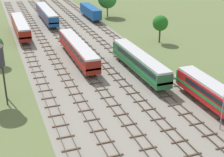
# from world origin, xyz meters

# --- Properties ---
(ground_plane) EXTENTS (480.00, 480.00, 0.00)m
(ground_plane) POSITION_xyz_m (0.00, 56.00, 0.00)
(ground_plane) COLOR #5B6B3D
(ballast_bed) EXTENTS (26.28, 176.00, 0.01)m
(ballast_bed) POSITION_xyz_m (0.00, 56.00, 0.00)
(ballast_bed) COLOR gray
(ballast_bed) RESTS_ON ground
(track_far_left) EXTENTS (2.40, 126.00, 0.29)m
(track_far_left) POSITION_xyz_m (-11.14, 57.00, 0.14)
(track_far_left) COLOR #47382D
(track_far_left) RESTS_ON ground
(track_left) EXTENTS (2.40, 126.00, 0.29)m
(track_left) POSITION_xyz_m (-6.68, 57.00, 0.14)
(track_left) COLOR #47382D
(track_left) RESTS_ON ground
(track_centre_left) EXTENTS (2.40, 126.00, 0.29)m
(track_centre_left) POSITION_xyz_m (-2.23, 57.00, 0.14)
(track_centre_left) COLOR #47382D
(track_centre_left) RESTS_ON ground
(track_centre) EXTENTS (2.40, 126.00, 0.29)m
(track_centre) POSITION_xyz_m (2.23, 57.00, 0.14)
(track_centre) COLOR #47382D
(track_centre) RESTS_ON ground
(track_centre_right) EXTENTS (2.40, 126.00, 0.29)m
(track_centre_right) POSITION_xyz_m (6.68, 57.00, 0.14)
(track_centre_right) COLOR #47382D
(track_centre_right) RESTS_ON ground
(track_right) EXTENTS (2.40, 126.00, 0.29)m
(track_right) POSITION_xyz_m (11.14, 57.00, 0.14)
(track_right) COLOR #47382D
(track_right) RESTS_ON ground
(diesel_railcar_right_nearest) EXTENTS (2.96, 20.50, 3.80)m
(diesel_railcar_right_nearest) POSITION_xyz_m (11.14, 17.31, 2.60)
(diesel_railcar_right_nearest) COLOR red
(diesel_railcar_right_nearest) RESTS_ON ground
(diesel_railcar_centre_right_near) EXTENTS (2.96, 20.50, 3.80)m
(diesel_railcar_centre_right_near) POSITION_xyz_m (6.68, 35.87, 2.60)
(diesel_railcar_centre_right_near) COLOR #286638
(diesel_railcar_centre_right_near) RESTS_ON ground
(passenger_coach_centre_left_mid) EXTENTS (2.96, 22.00, 3.80)m
(passenger_coach_centre_left_mid) POSITION_xyz_m (-2.23, 46.75, 2.61)
(passenger_coach_centre_left_mid) COLOR maroon
(passenger_coach_centre_left_mid) RESTS_ON ground
(diesel_railcar_far_left_midfar) EXTENTS (2.96, 20.50, 3.80)m
(diesel_railcar_far_left_midfar) POSITION_xyz_m (-11.14, 69.98, 2.60)
(diesel_railcar_far_left_midfar) COLOR maroon
(diesel_railcar_far_left_midfar) RESTS_ON ground
(freight_boxcar_right_far) EXTENTS (2.87, 14.00, 3.60)m
(freight_boxcar_right_far) POSITION_xyz_m (11.14, 81.93, 2.45)
(freight_boxcar_right_far) COLOR #194C8C
(freight_boxcar_right_far) RESTS_ON ground
(passenger_coach_centre_left_farther) EXTENTS (2.96, 22.00, 3.80)m
(passenger_coach_centre_left_farther) POSITION_xyz_m (-2.23, 82.54, 2.61)
(passenger_coach_centre_left_farther) COLOR #194C8C
(passenger_coach_centre_left_farther) RESTS_ON ground
(signal_post_nearest) EXTENTS (0.28, 0.47, 5.86)m
(signal_post_nearest) POSITION_xyz_m (8.91, 14.28, 3.69)
(signal_post_nearest) COLOR gray
(signal_post_nearest) RESTS_ON ground
(lineside_tree_1) EXTENTS (3.72, 3.72, 6.66)m
(lineside_tree_1) POSITION_xyz_m (19.67, 52.60, 4.77)
(lineside_tree_1) COLOR #4C331E
(lineside_tree_1) RESTS_ON ground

